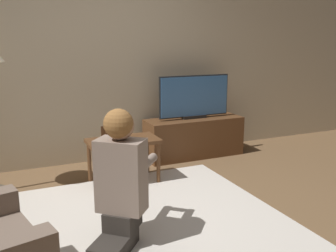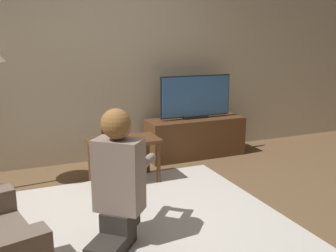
{
  "view_description": "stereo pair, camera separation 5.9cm",
  "coord_description": "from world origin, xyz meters",
  "views": [
    {
      "loc": [
        -0.98,
        -2.56,
        1.48
      ],
      "look_at": [
        0.47,
        0.73,
        0.65
      ],
      "focal_mm": 40.0,
      "sensor_mm": 36.0,
      "label": 1
    },
    {
      "loc": [
        -0.93,
        -2.58,
        1.48
      ],
      "look_at": [
        0.47,
        0.73,
        0.65
      ],
      "focal_mm": 40.0,
      "sensor_mm": 36.0,
      "label": 2
    }
  ],
  "objects": [
    {
      "name": "ground_plane",
      "position": [
        0.0,
        0.0,
        0.0
      ],
      "size": [
        10.0,
        10.0,
        0.0
      ],
      "primitive_type": "plane",
      "color": "brown"
    },
    {
      "name": "tv_stand",
      "position": [
        1.22,
        1.58,
        0.25
      ],
      "size": [
        1.26,
        0.41,
        0.5
      ],
      "color": "brown",
      "rests_on": "ground_plane"
    },
    {
      "name": "wall_back",
      "position": [
        0.0,
        1.93,
        1.3
      ],
      "size": [
        10.0,
        0.06,
        2.6
      ],
      "color": "beige",
      "rests_on": "ground_plane"
    },
    {
      "name": "person_kneeling",
      "position": [
        -0.28,
        -0.13,
        0.53
      ],
      "size": [
        0.68,
        0.73,
        1.01
      ],
      "rotation": [
        0.0,
        0.0,
        2.42
      ],
      "color": "#332D28",
      "rests_on": "rug"
    },
    {
      "name": "tv",
      "position": [
        1.22,
        1.59,
        0.78
      ],
      "size": [
        0.96,
        0.08,
        0.55
      ],
      "color": "black",
      "rests_on": "tv_stand"
    },
    {
      "name": "coffee_table",
      "position": [
        0.1,
        1.04,
        0.41
      ],
      "size": [
        0.73,
        0.4,
        0.48
      ],
      "color": "brown",
      "rests_on": "ground_plane"
    },
    {
      "name": "picture_frame",
      "position": [
        -0.06,
        1.07,
        0.55
      ],
      "size": [
        0.11,
        0.01,
        0.15
      ],
      "color": "brown",
      "rests_on": "coffee_table"
    },
    {
      "name": "rug",
      "position": [
        0.0,
        0.0,
        0.01
      ],
      "size": [
        2.25,
        2.36,
        0.02
      ],
      "color": "silver",
      "rests_on": "ground_plane"
    }
  ]
}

